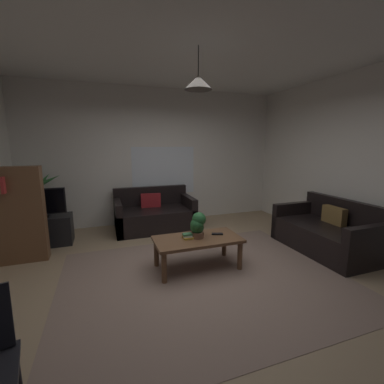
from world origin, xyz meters
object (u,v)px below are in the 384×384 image
(tv, at_px, (40,203))
(pendant_lamp, at_px, (198,82))
(book_on_table_1, at_px, (187,236))
(remote_on_table_0, at_px, (217,234))
(bookshelf_corner, at_px, (17,214))
(coffee_table, at_px, (198,243))
(couch_right_side, at_px, (327,234))
(book_on_table_0, at_px, (188,238))
(potted_palm_corner, at_px, (39,207))
(tv_stand, at_px, (44,231))
(book_on_table_2, at_px, (188,234))
(potted_plant_on_table, at_px, (198,225))
(couch_under_window, at_px, (154,216))

(tv, relative_size, pendant_lamp, 1.53)
(book_on_table_1, height_order, tv, tv)
(remote_on_table_0, bearing_deg, bookshelf_corner, -89.46)
(coffee_table, bearing_deg, pendant_lamp, 69.44)
(bookshelf_corner, bearing_deg, couch_right_side, -14.40)
(book_on_table_0, xyz_separation_m, remote_on_table_0, (0.44, 0.01, -0.00))
(couch_right_side, distance_m, potted_palm_corner, 5.04)
(remote_on_table_0, relative_size, tv_stand, 0.18)
(book_on_table_0, relative_size, book_on_table_2, 0.96)
(book_on_table_1, bearing_deg, potted_plant_on_table, -6.16)
(couch_right_side, relative_size, remote_on_table_0, 9.78)
(potted_palm_corner, bearing_deg, couch_right_side, -26.43)
(remote_on_table_0, relative_size, bookshelf_corner, 0.11)
(remote_on_table_0, bearing_deg, book_on_table_2, -68.35)
(remote_on_table_0, xyz_separation_m, bookshelf_corner, (-2.69, 1.02, 0.27))
(potted_plant_on_table, distance_m, tv, 2.72)
(remote_on_table_0, bearing_deg, couch_under_window, -142.42)
(bookshelf_corner, xyz_separation_m, pendant_lamp, (2.37, -1.05, 1.74))
(remote_on_table_0, height_order, bookshelf_corner, bookshelf_corner)
(couch_under_window, height_order, couch_right_side, same)
(couch_under_window, bearing_deg, couch_right_side, -39.75)
(tv, relative_size, potted_palm_corner, 0.60)
(coffee_table, xyz_separation_m, book_on_table_0, (-0.13, 0.02, 0.08))
(book_on_table_0, bearing_deg, couch_under_window, 93.20)
(book_on_table_1, relative_size, tv, 0.16)
(book_on_table_1, relative_size, remote_on_table_0, 0.76)
(couch_right_side, relative_size, book_on_table_1, 12.85)
(potted_palm_corner, bearing_deg, couch_under_window, -6.14)
(book_on_table_0, relative_size, bookshelf_corner, 0.10)
(potted_plant_on_table, height_order, bookshelf_corner, bookshelf_corner)
(book_on_table_0, bearing_deg, couch_right_side, -3.73)
(tv_stand, relative_size, tv, 1.16)
(potted_palm_corner, bearing_deg, pendant_lamp, -42.39)
(potted_plant_on_table, distance_m, potted_palm_corner, 3.13)
(book_on_table_1, height_order, tv_stand, tv_stand)
(tv_stand, distance_m, bookshelf_corner, 0.78)
(coffee_table, bearing_deg, potted_plant_on_table, 69.89)
(couch_right_side, height_order, tv, tv)
(book_on_table_1, distance_m, potted_plant_on_table, 0.20)
(book_on_table_1, xyz_separation_m, bookshelf_corner, (-2.24, 1.01, 0.24))
(couch_right_side, xyz_separation_m, remote_on_table_0, (-1.88, 0.16, 0.18))
(pendant_lamp, bearing_deg, couch_under_window, 97.04)
(book_on_table_1, distance_m, potted_palm_corner, 3.01)
(couch_under_window, relative_size, pendant_lamp, 3.05)
(book_on_table_2, xyz_separation_m, tv_stand, (-2.06, 1.62, -0.25))
(couch_under_window, relative_size, tv, 2.00)
(potted_palm_corner, distance_m, bookshelf_corner, 1.08)
(couch_right_side, distance_m, book_on_table_0, 2.33)
(book_on_table_0, height_order, tv_stand, tv_stand)
(couch_right_side, bearing_deg, pendant_lamp, -93.31)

